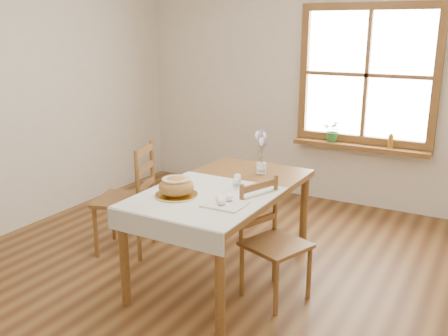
# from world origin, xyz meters

# --- Properties ---
(ground) EXTENTS (5.00, 5.00, 0.00)m
(ground) POSITION_xyz_m (0.00, 0.00, 0.00)
(ground) COLOR brown
(ground) RESTS_ON ground
(room_walls) EXTENTS (4.60, 5.10, 2.65)m
(room_walls) POSITION_xyz_m (0.00, 0.00, 1.71)
(room_walls) COLOR beige
(room_walls) RESTS_ON ground
(window) EXTENTS (1.46, 0.08, 1.46)m
(window) POSITION_xyz_m (0.50, 2.47, 1.45)
(window) COLOR brown
(window) RESTS_ON ground
(window_sill) EXTENTS (1.46, 0.20, 0.05)m
(window_sill) POSITION_xyz_m (0.50, 2.40, 0.69)
(window_sill) COLOR brown
(window_sill) RESTS_ON ground
(dining_table) EXTENTS (0.90, 1.60, 0.75)m
(dining_table) POSITION_xyz_m (0.00, 0.30, 0.66)
(dining_table) COLOR brown
(dining_table) RESTS_ON ground
(table_linen) EXTENTS (0.91, 0.99, 0.01)m
(table_linen) POSITION_xyz_m (0.00, -0.00, 0.76)
(table_linen) COLOR silver
(table_linen) RESTS_ON dining_table
(chair_left) EXTENTS (0.60, 0.59, 0.98)m
(chair_left) POSITION_xyz_m (-1.00, 0.28, 0.49)
(chair_left) COLOR brown
(chair_left) RESTS_ON ground
(chair_right) EXTENTS (0.54, 0.53, 0.87)m
(chair_right) POSITION_xyz_m (0.50, 0.18, 0.44)
(chair_right) COLOR brown
(chair_right) RESTS_ON ground
(bread_plate) EXTENTS (0.31, 0.31, 0.02)m
(bread_plate) POSITION_xyz_m (-0.18, -0.09, 0.77)
(bread_plate) COLOR white
(bread_plate) RESTS_ON table_linen
(bread_loaf) EXTENTS (0.26, 0.26, 0.14)m
(bread_loaf) POSITION_xyz_m (-0.18, -0.09, 0.85)
(bread_loaf) COLOR #B0823E
(bread_loaf) RESTS_ON bread_plate
(egg_napkin) EXTENTS (0.28, 0.24, 0.01)m
(egg_napkin) POSITION_xyz_m (0.22, -0.08, 0.77)
(egg_napkin) COLOR silver
(egg_napkin) RESTS_ON table_linen
(eggs) EXTENTS (0.22, 0.20, 0.05)m
(eggs) POSITION_xyz_m (0.22, -0.08, 0.80)
(eggs) COLOR white
(eggs) RESTS_ON egg_napkin
(salt_shaker) EXTENTS (0.07, 0.07, 0.10)m
(salt_shaker) POSITION_xyz_m (0.10, 0.34, 0.81)
(salt_shaker) COLOR white
(salt_shaker) RESTS_ON table_linen
(pepper_shaker) EXTENTS (0.06, 0.06, 0.09)m
(pepper_shaker) POSITION_xyz_m (0.12, 0.26, 0.81)
(pepper_shaker) COLOR white
(pepper_shaker) RESTS_ON table_linen
(flower_vase) EXTENTS (0.10, 0.10, 0.09)m
(flower_vase) POSITION_xyz_m (0.10, 0.75, 0.79)
(flower_vase) COLOR white
(flower_vase) RESTS_ON dining_table
(lavender_bouquet) EXTENTS (0.14, 0.14, 0.27)m
(lavender_bouquet) POSITION_xyz_m (0.10, 0.75, 0.97)
(lavender_bouquet) COLOR #775CA3
(lavender_bouquet) RESTS_ON flower_vase
(potted_plant) EXTENTS (0.25, 0.27, 0.19)m
(potted_plant) POSITION_xyz_m (0.19, 2.40, 0.81)
(potted_plant) COLOR #337B31
(potted_plant) RESTS_ON window_sill
(amber_bottle) EXTENTS (0.07, 0.07, 0.15)m
(amber_bottle) POSITION_xyz_m (0.81, 2.40, 0.79)
(amber_bottle) COLOR #A56C1E
(amber_bottle) RESTS_ON window_sill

